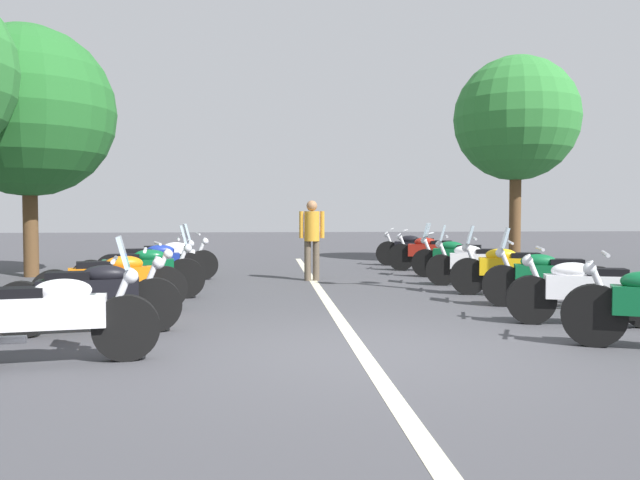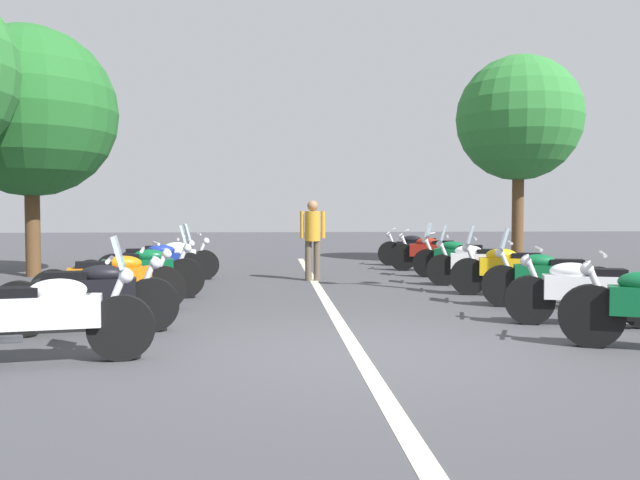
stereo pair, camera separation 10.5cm
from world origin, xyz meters
name	(u,v)px [view 1 (the left image)]	position (x,y,z in m)	size (l,w,h in m)	color
ground_plane	(362,353)	(0.00, 0.00, 0.00)	(80.00, 80.00, 0.00)	#424247
lane_centre_stripe	(324,297)	(4.22, 0.00, 0.00)	(17.93, 0.16, 0.01)	beige
motorcycle_left_row_0	(46,316)	(-0.26, 3.03, 0.47)	(0.69, 2.12, 1.21)	black
motorcycle_left_row_1	(91,296)	(1.23, 3.02, 0.46)	(0.67, 2.12, 1.01)	black
motorcycle_left_row_2	(113,281)	(2.84, 3.15, 0.46)	(0.87, 2.09, 1.00)	black
motorcycle_left_row_3	(141,271)	(4.23, 3.04, 0.48)	(0.65, 2.15, 1.22)	black
motorcycle_left_row_4	(152,263)	(5.81, 3.13, 0.47)	(0.74, 2.03, 1.22)	black
motorcycle_left_row_5	(168,259)	(7.14, 3.04, 0.46)	(0.73, 2.12, 1.00)	black
motorcycle_right_row_1	(586,290)	(1.30, -3.04, 0.45)	(0.88, 1.93, 0.99)	black
motorcycle_right_row_2	(548,277)	(2.82, -3.26, 0.46)	(0.87, 1.97, 1.21)	black
motorcycle_right_row_3	(510,268)	(4.22, -3.21, 0.47)	(0.86, 2.05, 1.21)	black
motorcycle_right_row_4	(475,263)	(5.65, -3.09, 0.46)	(0.83, 1.95, 1.20)	black
motorcycle_right_row_5	(458,257)	(7.12, -3.18, 0.46)	(1.05, 1.94, 1.20)	black
motorcycle_right_row_6	(432,252)	(8.75, -3.04, 0.47)	(0.98, 2.10, 1.01)	black
motorcycle_right_row_7	(416,249)	(10.31, -3.01, 0.46)	(0.92, 2.11, 1.01)	black
bystander_0	(312,234)	(6.89, 0.02, 0.99)	(0.32, 0.53, 1.69)	brown
roadside_tree_0	(516,119)	(10.82, -5.96, 4.03)	(3.44, 3.44, 5.76)	brown
roadside_tree_2	(28,112)	(8.23, 6.21, 3.66)	(3.76, 3.76, 5.55)	brown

